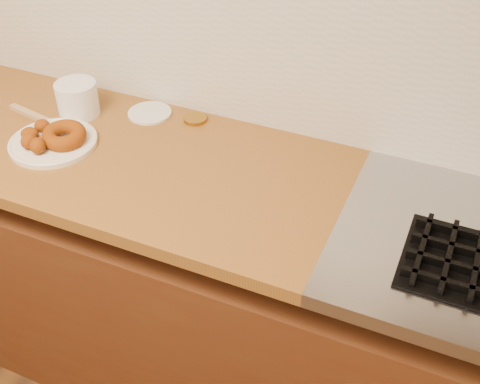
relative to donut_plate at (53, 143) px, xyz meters
name	(u,v)px	position (x,y,z in m)	size (l,w,h in m)	color
base_cabinet	(180,290)	(0.35, 0.05, -0.52)	(3.60, 0.60, 0.77)	#4A2812
backsplash	(212,21)	(0.35, 0.35, 0.29)	(3.60, 0.02, 0.60)	beige
donut_plate	(53,143)	(0.00, 0.00, 0.00)	(0.25, 0.25, 0.01)	silver
ring_donut	(64,135)	(0.04, 0.01, 0.03)	(0.13, 0.13, 0.04)	#7E3D0A
fried_dough_chunks	(34,137)	(-0.03, -0.03, 0.03)	(0.12, 0.16, 0.05)	#7E3D0A
plastic_tub	(77,99)	(-0.03, 0.18, 0.05)	(0.13, 0.13, 0.11)	white
tub_lid	(150,113)	(0.17, 0.26, 0.00)	(0.14, 0.14, 0.01)	silver
brass_jar_lid	(195,119)	(0.31, 0.28, 0.00)	(0.07, 0.07, 0.01)	olive
wooden_utensil	(30,114)	(-0.17, 0.10, 0.00)	(0.18, 0.02, 0.01)	tan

